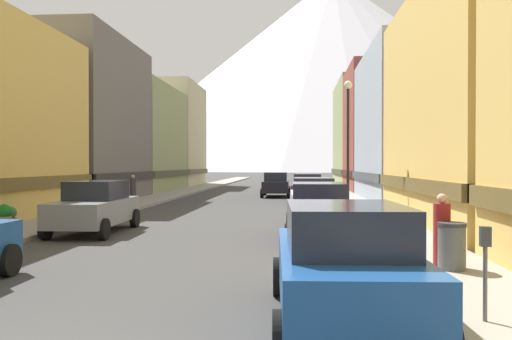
{
  "coord_description": "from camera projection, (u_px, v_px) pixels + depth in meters",
  "views": [
    {
      "loc": [
        3.12,
        -4.1,
        2.35
      ],
      "look_at": [
        -0.18,
        37.04,
        1.9
      ],
      "focal_mm": 35.87,
      "sensor_mm": 36.0,
      "label": 1
    }
  ],
  "objects": [
    {
      "name": "storefront_right_2",
      "position": [
        419.0,
        129.0,
        32.51
      ],
      "size": [
        6.98,
        12.7,
        9.56
      ],
      "color": "#99A5B2",
      "rests_on": "ground"
    },
    {
      "name": "car_right_2",
      "position": [
        313.0,
        198.0,
        22.01
      ],
      "size": [
        2.19,
        4.46,
        1.78
      ],
      "color": "silver",
      "rests_on": "ground"
    },
    {
      "name": "car_right_3",
      "position": [
        308.0,
        188.0,
        31.45
      ],
      "size": [
        2.25,
        4.49,
        1.78
      ],
      "color": "#591E72",
      "rests_on": "ground"
    },
    {
      "name": "mountain_backdrop",
      "position": [
        333.0,
        72.0,
        261.25
      ],
      "size": [
        237.31,
        237.31,
        99.03
      ],
      "primitive_type": "cone",
      "color": "silver",
      "rests_on": "ground"
    },
    {
      "name": "streetlamp_right",
      "position": [
        348.0,
        127.0,
        22.34
      ],
      "size": [
        0.36,
        0.36,
        5.86
      ],
      "color": "black",
      "rests_on": "sidewalk_right"
    },
    {
      "name": "pedestrian_0",
      "position": [
        442.0,
        233.0,
        11.04
      ],
      "size": [
        0.36,
        0.36,
        1.57
      ],
      "color": "maroon",
      "rests_on": "sidewalk_right"
    },
    {
      "name": "parking_meter_near",
      "position": [
        485.0,
        260.0,
        7.14
      ],
      "size": [
        0.14,
        0.1,
        1.33
      ],
      "color": "#595960",
      "rests_on": "sidewalk_right"
    },
    {
      "name": "sidewalk_left",
      "position": [
        176.0,
        194.0,
        39.75
      ],
      "size": [
        2.5,
        100.0,
        0.15
      ],
      "primitive_type": "cube",
      "color": "gray",
      "rests_on": "ground"
    },
    {
      "name": "sidewalk_right",
      "position": [
        338.0,
        194.0,
        38.75
      ],
      "size": [
        2.5,
        100.0,
        0.15
      ],
      "primitive_type": "cube",
      "color": "gray",
      "rests_on": "ground"
    },
    {
      "name": "trash_bin_right",
      "position": [
        452.0,
        246.0,
        10.67
      ],
      "size": [
        0.59,
        0.59,
        0.98
      ],
      "color": "#4C5156",
      "rests_on": "sidewalk_right"
    },
    {
      "name": "car_driving_0",
      "position": [
        276.0,
        184.0,
        37.2
      ],
      "size": [
        2.06,
        4.4,
        1.78
      ],
      "color": "black",
      "rests_on": "ground"
    },
    {
      "name": "car_left_1",
      "position": [
        95.0,
        207.0,
        17.55
      ],
      "size": [
        2.16,
        4.44,
        1.78
      ],
      "color": "slate",
      "rests_on": "ground"
    },
    {
      "name": "storefront_left_2",
      "position": [
        51.0,
        124.0,
        32.48
      ],
      "size": [
        10.27,
        10.79,
        10.24
      ],
      "color": "#66605B",
      "rests_on": "ground"
    },
    {
      "name": "car_right_0",
      "position": [
        344.0,
        264.0,
        7.39
      ],
      "size": [
        2.23,
        4.48,
        1.78
      ],
      "color": "#19478C",
      "rests_on": "ground"
    },
    {
      "name": "potted_plant_0",
      "position": [
        10.0,
        216.0,
        18.04
      ],
      "size": [
        0.45,
        0.45,
        0.72
      ],
      "color": "gray",
      "rests_on": "sidewalk_left"
    },
    {
      "name": "potted_plant_1",
      "position": [
        4.0,
        216.0,
        17.69
      ],
      "size": [
        0.47,
        0.47,
        0.82
      ],
      "color": "gray",
      "rests_on": "sidewalk_left"
    },
    {
      "name": "storefront_left_3",
      "position": [
        137.0,
        141.0,
        43.89
      ],
      "size": [
        6.54,
        12.08,
        9.01
      ],
      "color": "#8C9966",
      "rests_on": "ground"
    },
    {
      "name": "pedestrian_1",
      "position": [
        133.0,
        190.0,
        29.27
      ],
      "size": [
        0.36,
        0.36,
        1.6
      ],
      "color": "#333338",
      "rests_on": "sidewalk_left"
    },
    {
      "name": "storefront_right_4",
      "position": [
        374.0,
        136.0,
        55.65
      ],
      "size": [
        8.19,
        13.58,
        11.28
      ],
      "color": "#8C9966",
      "rests_on": "ground"
    },
    {
      "name": "car_right_1",
      "position": [
        319.0,
        211.0,
        15.94
      ],
      "size": [
        2.08,
        4.41,
        1.78
      ],
      "color": "#591E72",
      "rests_on": "ground"
    },
    {
      "name": "storefront_left_4",
      "position": [
        155.0,
        137.0,
        55.37
      ],
      "size": [
        9.77,
        10.07,
        11.0
      ],
      "color": "beige",
      "rests_on": "ground"
    },
    {
      "name": "storefront_right_3",
      "position": [
        404.0,
        131.0,
        43.97
      ],
      "size": [
        10.0,
        9.65,
        10.74
      ],
      "color": "brown",
      "rests_on": "ground"
    }
  ]
}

